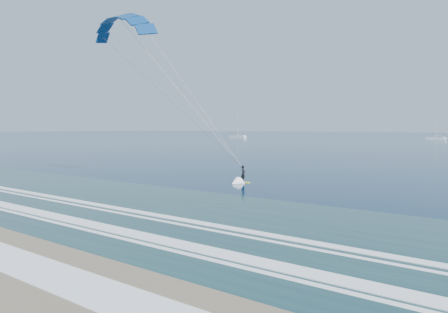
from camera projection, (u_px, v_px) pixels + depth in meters
kitesurfer_rig at (180, 92)px, 40.68m from camera, size 16.12×9.86×18.38m
sailboat_0 at (238, 137)px, 211.15m from camera, size 9.59×2.40×12.92m
sailboat_1 at (435, 139)px, 175.96m from camera, size 7.72×2.40×10.85m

